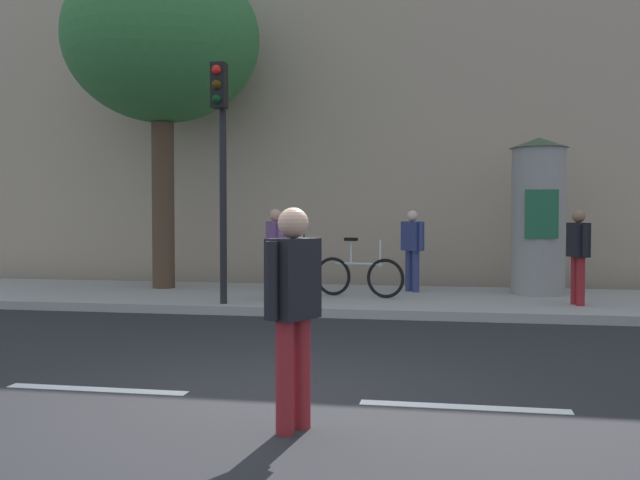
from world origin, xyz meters
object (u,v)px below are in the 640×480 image
object	(u,v)px
pedestrian_in_dark_shirt	(277,245)
pedestrian_near_pole	(291,243)
bicycle_leaning	(359,276)
street_tree	(162,41)
pedestrian_in_light_jacket	(578,249)
pedestrian_with_bag	(412,244)
traffic_light	(221,142)
poster_column	(538,215)
pedestrian_in_red_top	(293,301)

from	to	relation	value
pedestrian_in_dark_shirt	pedestrian_near_pole	distance (m)	1.56
bicycle_leaning	pedestrian_near_pole	bearing A→B (deg)	149.70
street_tree	pedestrian_in_light_jacket	distance (m)	9.07
pedestrian_with_bag	pedestrian_near_pole	world-z (taller)	pedestrian_with_bag
traffic_light	pedestrian_with_bag	distance (m)	4.41
pedestrian_near_pole	bicycle_leaning	distance (m)	1.79
pedestrian_in_dark_shirt	poster_column	bearing A→B (deg)	20.15
pedestrian_in_light_jacket	pedestrian_with_bag	world-z (taller)	pedestrian_with_bag
pedestrian_in_dark_shirt	pedestrian_near_pole	xyz separation A→B (m)	(-0.09, 1.56, -0.02)
pedestrian_in_red_top	pedestrian_in_light_jacket	size ratio (longest dim) A/B	1.07
pedestrian_in_dark_shirt	pedestrian_in_red_top	bearing A→B (deg)	-75.07
street_tree	pedestrian_in_dark_shirt	xyz separation A→B (m)	(2.80, -1.55, -4.10)
street_tree	bicycle_leaning	xyz separation A→B (m)	(4.18, -0.85, -4.68)
traffic_light	pedestrian_in_light_jacket	xyz separation A→B (m)	(5.90, 1.01, -1.80)
pedestrian_in_light_jacket	street_tree	bearing A→B (deg)	170.06
pedestrian_with_bag	pedestrian_in_red_top	bearing A→B (deg)	-92.85
traffic_light	street_tree	size ratio (longest dim) A/B	0.59
pedestrian_in_red_top	pedestrian_in_light_jacket	xyz separation A→B (m)	(3.28, 7.17, 0.08)
street_tree	pedestrian_with_bag	world-z (taller)	street_tree
pedestrian_with_bag	bicycle_leaning	size ratio (longest dim) A/B	0.93
street_tree	pedestrian_in_dark_shirt	distance (m)	5.20
poster_column	street_tree	distance (m)	8.29
pedestrian_with_bag	pedestrian_in_light_jacket	bearing A→B (deg)	-29.47
pedestrian_in_light_jacket	pedestrian_near_pole	xyz separation A→B (m)	(-5.24, 1.40, 0.02)
pedestrian_in_red_top	bicycle_leaning	bearing A→B (deg)	93.63
street_tree	pedestrian_in_dark_shirt	bearing A→B (deg)	-29.01
street_tree	pedestrian_in_light_jacket	bearing A→B (deg)	-9.94
poster_column	pedestrian_with_bag	bearing A→B (deg)	178.87
poster_column	pedestrian_in_dark_shirt	size ratio (longest dim) A/B	1.84
traffic_light	poster_column	world-z (taller)	traffic_light
traffic_light	bicycle_leaning	xyz separation A→B (m)	(2.13, 1.55, -2.34)
pedestrian_in_dark_shirt	bicycle_leaning	bearing A→B (deg)	26.91
traffic_light	pedestrian_in_red_top	distance (m)	6.96
poster_column	street_tree	xyz separation A→B (m)	(-7.48, -0.17, 3.56)
pedestrian_near_pole	bicycle_leaning	size ratio (longest dim) A/B	0.92
pedestrian_near_pole	pedestrian_in_dark_shirt	bearing A→B (deg)	-86.84
poster_column	pedestrian_in_light_jacket	size ratio (longest dim) A/B	1.86
poster_column	street_tree	size ratio (longest dim) A/B	0.44
pedestrian_in_red_top	bicycle_leaning	xyz separation A→B (m)	(-0.49, 7.71, -0.47)
street_tree	traffic_light	bearing A→B (deg)	-49.55
pedestrian_near_pole	poster_column	bearing A→B (deg)	1.92
street_tree	pedestrian_with_bag	distance (m)	6.57
pedestrian_in_dark_shirt	pedestrian_near_pole	size ratio (longest dim) A/B	1.01
traffic_light	pedestrian_in_dark_shirt	distance (m)	2.10
bicycle_leaning	pedestrian_in_red_top	bearing A→B (deg)	-86.37
street_tree	bicycle_leaning	world-z (taller)	street_tree
traffic_light	pedestrian_in_light_jacket	bearing A→B (deg)	9.69
poster_column	bicycle_leaning	world-z (taller)	poster_column
traffic_light	street_tree	bearing A→B (deg)	130.45
traffic_light	street_tree	world-z (taller)	street_tree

